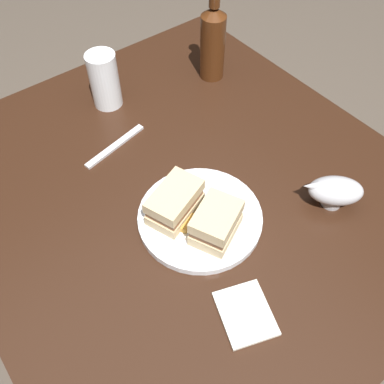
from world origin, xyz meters
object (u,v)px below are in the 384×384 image
(cider_bottle, at_px, (213,40))
(napkin, at_px, (245,313))
(gravy_boat, at_px, (335,191))
(sandwich_half_left, at_px, (175,202))
(plate, at_px, (200,217))
(pint_glass, at_px, (105,83))
(sandwich_half_right, at_px, (216,223))
(fork, at_px, (115,146))

(cider_bottle, height_order, napkin, cider_bottle)
(gravy_boat, bearing_deg, sandwich_half_left, 58.21)
(sandwich_half_left, bearing_deg, napkin, 173.36)
(cider_bottle, bearing_deg, napkin, 145.46)
(plate, height_order, sandwich_half_left, sandwich_half_left)
(gravy_boat, bearing_deg, pint_glass, 19.54)
(plate, bearing_deg, sandwich_half_left, 42.82)
(sandwich_half_right, height_order, gravy_boat, sandwich_half_right)
(pint_glass, xyz_separation_m, cider_bottle, (-0.07, -0.29, 0.04))
(sandwich_half_left, height_order, fork, sandwich_half_left)
(sandwich_half_right, bearing_deg, pint_glass, -5.25)
(sandwich_half_right, distance_m, napkin, 0.18)
(sandwich_half_left, bearing_deg, sandwich_half_right, -159.66)
(sandwich_half_right, relative_size, cider_bottle, 0.45)
(pint_glass, relative_size, cider_bottle, 0.53)
(pint_glass, distance_m, cider_bottle, 0.30)
(plate, relative_size, napkin, 2.37)
(sandwich_half_right, distance_m, gravy_boat, 0.27)
(gravy_boat, relative_size, fork, 0.73)
(plate, relative_size, fork, 1.45)
(plate, height_order, sandwich_half_right, sandwich_half_right)
(sandwich_half_left, xyz_separation_m, gravy_boat, (-0.18, -0.29, -0.01))
(sandwich_half_left, relative_size, napkin, 1.24)
(plate, distance_m, sandwich_half_right, 0.07)
(sandwich_half_left, xyz_separation_m, fork, (0.25, -0.01, -0.05))
(sandwich_half_left, height_order, napkin, sandwich_half_left)
(sandwich_half_right, relative_size, napkin, 1.13)
(sandwich_half_left, xyz_separation_m, cider_bottle, (0.33, -0.37, 0.06))
(fork, bearing_deg, plate, -96.24)
(sandwich_half_left, xyz_separation_m, napkin, (-0.25, 0.03, -0.05))
(fork, bearing_deg, cider_bottle, -0.03)
(sandwich_half_right, bearing_deg, sandwich_half_left, 20.34)
(sandwich_half_left, height_order, sandwich_half_right, sandwich_half_right)
(napkin, bearing_deg, cider_bottle, -34.54)
(sandwich_half_left, height_order, pint_glass, pint_glass)
(plate, bearing_deg, fork, 5.61)
(fork, bearing_deg, pint_glass, 52.54)
(plate, height_order, fork, plate)
(napkin, relative_size, fork, 0.61)
(pint_glass, distance_m, napkin, 0.67)
(pint_glass, bearing_deg, fork, 154.39)
(pint_glass, distance_m, fork, 0.18)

